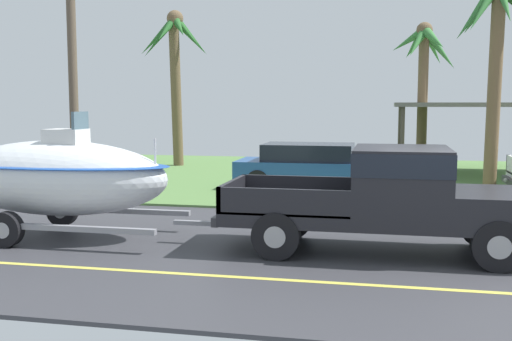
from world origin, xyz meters
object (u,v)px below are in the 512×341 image
at_px(pickup_truck_towing, 399,195).
at_px(palm_tree_near_right, 175,54).
at_px(palm_tree_mid, 501,29).
at_px(utility_pole, 72,59).
at_px(parked_sedan_near, 314,168).
at_px(palm_tree_far_left, 425,60).
at_px(boat_on_trailer, 56,177).
at_px(carport_awning, 499,106).

distance_m(pickup_truck_towing, palm_tree_near_right, 15.94).
distance_m(palm_tree_mid, utility_pole, 11.02).
xyz_separation_m(parked_sedan_near, palm_tree_mid, (4.80, -1.74, 3.72)).
relative_size(palm_tree_far_left, utility_pole, 0.79).
height_order(pickup_truck_towing, boat_on_trailer, boat_on_trailer).
distance_m(parked_sedan_near, palm_tree_far_left, 8.25).
relative_size(parked_sedan_near, palm_tree_mid, 0.81).
bearing_deg(palm_tree_mid, pickup_truck_towing, -113.20).
xyz_separation_m(carport_awning, utility_pole, (-12.01, -7.55, 1.25)).
bearing_deg(boat_on_trailer, utility_pole, 114.16).
xyz_separation_m(pickup_truck_towing, parked_sedan_near, (-2.33, 7.50, -0.34)).
distance_m(palm_tree_near_right, palm_tree_far_left, 9.74).
bearing_deg(palm_tree_mid, parked_sedan_near, 160.11).
bearing_deg(carport_awning, pickup_truck_towing, -106.31).
bearing_deg(palm_tree_far_left, boat_on_trailer, -118.03).
distance_m(pickup_truck_towing, parked_sedan_near, 7.86).
distance_m(carport_awning, palm_tree_far_left, 3.60).
bearing_deg(parked_sedan_near, pickup_truck_towing, -72.77).
height_order(palm_tree_near_right, utility_pole, utility_pole).
relative_size(parked_sedan_near, utility_pole, 0.65).
bearing_deg(boat_on_trailer, carport_awning, 50.58).
bearing_deg(utility_pole, palm_tree_mid, 6.27).
bearing_deg(palm_tree_far_left, pickup_truck_towing, -94.46).
xyz_separation_m(parked_sedan_near, palm_tree_near_right, (-6.24, 5.48, 3.83)).
bearing_deg(palm_tree_near_right, palm_tree_mid, -33.15).
bearing_deg(pickup_truck_towing, boat_on_trailer, -180.00).
relative_size(palm_tree_near_right, utility_pole, 0.87).
distance_m(parked_sedan_near, palm_tree_near_right, 9.15).
distance_m(palm_tree_far_left, utility_pole, 13.53).
bearing_deg(palm_tree_near_right, carport_awning, -4.08).
height_order(parked_sedan_near, palm_tree_mid, palm_tree_mid).
distance_m(palm_tree_near_right, utility_pole, 8.45).
bearing_deg(palm_tree_near_right, palm_tree_far_left, 6.71).
xyz_separation_m(palm_tree_mid, utility_pole, (-10.94, -1.20, -0.66)).
bearing_deg(palm_tree_far_left, parked_sedan_near, -117.40).
xyz_separation_m(pickup_truck_towing, carport_awning, (3.55, 12.12, 1.46)).
xyz_separation_m(pickup_truck_towing, palm_tree_mid, (2.47, 5.77, 3.38)).
relative_size(palm_tree_mid, utility_pole, 0.81).
bearing_deg(palm_tree_far_left, utility_pole, -135.04).
relative_size(boat_on_trailer, utility_pole, 0.81).
bearing_deg(utility_pole, pickup_truck_towing, -28.34).
height_order(boat_on_trailer, palm_tree_far_left, palm_tree_far_left).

